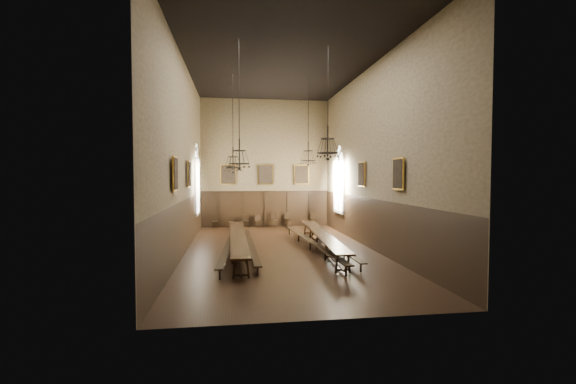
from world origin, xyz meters
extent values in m
cube|color=black|center=(0.00, 0.00, -0.01)|extent=(9.00, 18.00, 0.02)
cube|color=black|center=(0.00, 0.00, 9.01)|extent=(9.00, 18.00, 0.02)
cube|color=#877353|center=(0.00, 9.01, 4.50)|extent=(9.00, 0.02, 9.00)
cube|color=#877353|center=(0.00, -9.01, 4.50)|extent=(9.00, 0.02, 9.00)
cube|color=#877353|center=(-4.51, 0.00, 4.50)|extent=(0.02, 18.00, 9.00)
cube|color=#877353|center=(4.51, 0.00, 4.50)|extent=(0.02, 18.00, 9.00)
cube|color=black|center=(-2.04, -0.09, 0.78)|extent=(0.87, 10.52, 0.07)
cube|color=black|center=(2.05, 0.08, 0.77)|extent=(1.30, 10.30, 0.07)
cube|color=black|center=(-2.44, -0.05, 0.44)|extent=(0.90, 10.44, 0.05)
cube|color=black|center=(-1.44, -0.17, 0.40)|extent=(0.41, 9.34, 0.05)
cube|color=black|center=(1.46, -0.02, 0.46)|extent=(1.03, 10.77, 0.05)
cube|color=black|center=(2.45, -0.26, 0.39)|extent=(0.40, 9.20, 0.05)
cube|color=black|center=(-3.53, 8.50, 0.46)|extent=(0.46, 0.46, 0.05)
cube|color=black|center=(-3.53, 8.69, 0.72)|extent=(0.43, 0.07, 0.51)
cube|color=black|center=(-2.40, 8.48, 0.42)|extent=(0.40, 0.40, 0.05)
cube|color=black|center=(-2.40, 8.65, 0.65)|extent=(0.39, 0.05, 0.46)
cube|color=black|center=(-1.41, 8.53, 0.44)|extent=(0.44, 0.44, 0.05)
cube|color=black|center=(-1.41, 8.71, 0.68)|extent=(0.41, 0.07, 0.49)
cube|color=black|center=(-0.52, 8.55, 0.43)|extent=(0.50, 0.50, 0.05)
cube|color=black|center=(-0.52, 8.72, 0.66)|extent=(0.39, 0.16, 0.47)
cube|color=black|center=(0.56, 8.58, 0.49)|extent=(0.55, 0.55, 0.05)
cube|color=black|center=(0.56, 8.77, 0.76)|extent=(0.45, 0.15, 0.54)
cube|color=black|center=(1.58, 8.57, 0.49)|extent=(0.49, 0.49, 0.05)
cube|color=black|center=(1.58, 8.77, 0.76)|extent=(0.46, 0.08, 0.54)
cube|color=black|center=(3.42, 8.53, 0.47)|extent=(0.55, 0.55, 0.05)
cube|color=black|center=(3.42, 8.72, 0.73)|extent=(0.43, 0.17, 0.52)
cylinder|color=black|center=(-2.25, 2.52, 7.08)|extent=(0.03, 0.03, 3.84)
torus|color=black|center=(-2.25, 2.52, 4.04)|extent=(0.90, 0.90, 0.05)
torus|color=black|center=(-2.25, 2.52, 4.63)|extent=(0.57, 0.57, 0.04)
cylinder|color=black|center=(-2.25, 2.52, 4.52)|extent=(0.06, 0.06, 1.27)
cylinder|color=black|center=(1.81, 2.39, 7.23)|extent=(0.03, 0.03, 3.54)
torus|color=black|center=(1.81, 2.39, 4.44)|extent=(0.83, 0.83, 0.05)
torus|color=black|center=(1.81, 2.39, 4.97)|extent=(0.53, 0.53, 0.04)
cylinder|color=black|center=(1.81, 2.39, 4.88)|extent=(0.06, 0.06, 1.17)
cylinder|color=black|center=(-1.99, -2.86, 7.04)|extent=(0.03, 0.03, 3.91)
torus|color=black|center=(-1.99, -2.86, 4.10)|extent=(0.80, 0.80, 0.05)
torus|color=black|center=(-1.99, -2.86, 4.62)|extent=(0.51, 0.51, 0.04)
cylinder|color=black|center=(-1.99, -2.86, 4.52)|extent=(0.06, 0.06, 1.13)
cylinder|color=black|center=(1.69, -2.54, 7.36)|extent=(0.03, 0.03, 3.29)
torus|color=black|center=(1.69, -2.54, 4.57)|extent=(0.92, 0.92, 0.05)
torus|color=black|center=(1.69, -2.54, 5.17)|extent=(0.59, 0.59, 0.04)
cylinder|color=black|center=(1.69, -2.54, 5.06)|extent=(0.07, 0.07, 1.30)
cube|color=gold|center=(-2.60, 8.88, 3.70)|extent=(1.10, 0.12, 1.40)
cube|color=black|center=(-2.60, 8.88, 3.70)|extent=(0.98, 0.02, 1.28)
cube|color=gold|center=(0.00, 8.88, 3.70)|extent=(1.10, 0.12, 1.40)
cube|color=black|center=(0.00, 8.88, 3.70)|extent=(0.98, 0.02, 1.28)
cube|color=gold|center=(2.60, 8.88, 3.70)|extent=(1.10, 0.12, 1.40)
cube|color=black|center=(2.60, 8.88, 3.70)|extent=(0.98, 0.02, 1.28)
cube|color=gold|center=(-4.38, 1.00, 3.70)|extent=(0.12, 1.00, 1.30)
cube|color=black|center=(-4.38, 1.00, 3.70)|extent=(0.02, 0.88, 1.18)
cube|color=gold|center=(-4.38, -3.50, 3.70)|extent=(0.12, 1.00, 1.30)
cube|color=black|center=(-4.38, -3.50, 3.70)|extent=(0.02, 0.88, 1.18)
cube|color=gold|center=(4.38, 1.00, 3.70)|extent=(0.12, 1.00, 1.30)
cube|color=black|center=(4.38, 1.00, 3.70)|extent=(0.02, 0.88, 1.18)
cube|color=gold|center=(4.38, -3.50, 3.70)|extent=(0.12, 1.00, 1.30)
cube|color=black|center=(4.38, -3.50, 3.70)|extent=(0.02, 0.88, 1.18)
camera|label=1|loc=(-2.20, -18.29, 3.63)|focal=24.00mm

